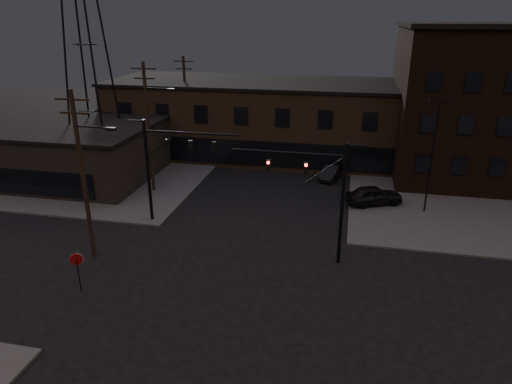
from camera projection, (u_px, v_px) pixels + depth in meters
ground at (223, 288)px, 26.84m from camera, size 140.00×140.00×0.00m
sidewalk_nw at (88, 158)px, 51.12m from camera, size 30.00×30.00×0.15m
building_row at (290, 121)px, 50.92m from camera, size 40.00×12.00×8.00m
building_left at (69, 153)px, 44.38m from camera, size 16.00×12.00×5.00m
traffic_signal_near at (324, 190)px, 28.12m from camera, size 7.12×0.24×8.00m
traffic_signal_far at (163, 160)px, 33.61m from camera, size 7.12×0.24×8.00m
stop_sign at (77, 263)px, 25.90m from camera, size 0.72×0.33×2.48m
utility_pole_near at (83, 173)px, 28.35m from camera, size 3.70×0.28×11.00m
utility_pole_mid at (149, 125)px, 39.40m from camera, size 3.70×0.28×11.50m
utility_pole_far at (186, 104)px, 50.67m from camera, size 2.20×0.28×11.00m
transmission_tower at (85, 44)px, 42.20m from camera, size 7.00×7.00×25.00m
lot_light_a at (433, 147)px, 35.10m from camera, size 1.50×0.28×9.14m
lot_light_b at (499, 136)px, 38.51m from camera, size 1.50×0.28×9.14m
parked_car_lot_a at (374, 195)px, 38.14m from camera, size 5.07×3.60×1.60m
parked_car_lot_b at (446, 171)px, 44.50m from camera, size 4.70×3.14×1.27m
car_crossing at (331, 172)px, 44.64m from camera, size 2.37×4.33×1.35m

